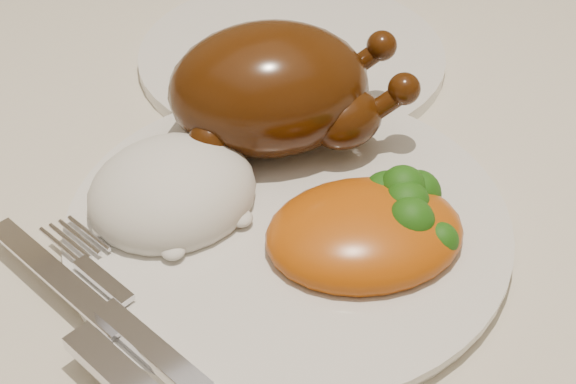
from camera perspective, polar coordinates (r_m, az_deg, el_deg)
dining_table at (r=0.58m, az=-8.95°, el=-10.04°), size 1.60×0.90×0.76m
tablecloth at (r=0.53m, az=-9.76°, el=-5.01°), size 1.73×1.03×0.18m
dinner_plate at (r=0.50m, az=0.00°, el=-2.25°), size 0.28×0.28×0.01m
side_plate at (r=0.65m, az=0.26°, el=9.70°), size 0.27×0.27×0.01m
roast_chicken at (r=0.53m, az=-0.89°, el=7.36°), size 0.18×0.15×0.09m
rice_mound at (r=0.50m, az=-8.20°, el=-0.04°), size 0.11×0.10×0.06m
mac_and_cheese at (r=0.47m, az=6.32°, el=-2.31°), size 0.14×0.13×0.05m
cutlery at (r=0.43m, az=-12.31°, el=-9.61°), size 0.05×0.18×0.01m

